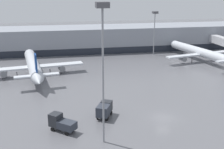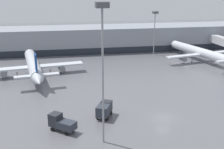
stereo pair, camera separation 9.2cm
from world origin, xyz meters
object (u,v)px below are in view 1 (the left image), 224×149
parked_jet_2 (33,65)px  service_truck_2 (61,123)px  apron_light_mast_1 (155,20)px  apron_light_mast_0 (103,37)px  service_truck_1 (104,109)px  parked_jet_1 (201,53)px

parked_jet_2 → service_truck_2: parked_jet_2 is taller
apron_light_mast_1 → service_truck_2: bearing=-123.2°
apron_light_mast_0 → parked_jet_2: bearing=109.4°
parked_jet_2 → service_truck_2: bearing=-177.0°
parked_jet_2 → apron_light_mast_1: bearing=-75.0°
service_truck_1 → service_truck_2: bearing=142.1°
parked_jet_2 → apron_light_mast_0: 42.67m
service_truck_2 → apron_light_mast_0: bearing=-177.5°
service_truck_1 → apron_light_mast_0: 17.30m
service_truck_1 → apron_light_mast_0: bearing=-164.2°
parked_jet_1 → apron_light_mast_1: bearing=32.8°
parked_jet_2 → apron_light_mast_1: apron_light_mast_1 is taller
service_truck_2 → parked_jet_2: bearing=-38.6°
parked_jet_1 → service_truck_1: bearing=121.1°
apron_light_mast_0 → service_truck_1: bearing=79.9°
parked_jet_2 → service_truck_2: 34.10m
parked_jet_1 → parked_jet_2: parked_jet_1 is taller
parked_jet_2 → apron_light_mast_0: size_ratio=1.62×
parked_jet_2 → apron_light_mast_1: (40.55, 17.92, 9.51)m
service_truck_2 → apron_light_mast_0: 16.94m
parked_jet_1 → parked_jet_2: 52.93m
service_truck_1 → apron_light_mast_1: bearing=-2.5°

